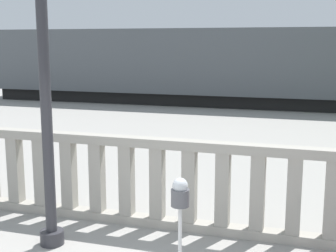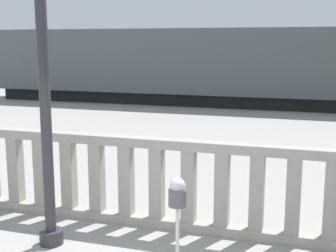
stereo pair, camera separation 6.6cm
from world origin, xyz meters
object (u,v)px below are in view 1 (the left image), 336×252
Objects in this scene: train_near at (257,66)px; train_far at (261,60)px; lamppost at (41,3)px; parking_meter at (180,202)px.

train_near is 0.95× the size of train_far.
train_far is (-0.74, 8.26, -0.04)m from train_near.
lamppost is 0.27× the size of train_near.
lamppost is 23.67m from train_far.
lamppost is 4.63× the size of parking_meter.
lamppost is at bearing 156.49° from parking_meter.
train_near is 8.30m from train_far.
parking_meter is 24.62m from train_far.
lamppost reaches higher than train_near.
train_near is at bearing 86.27° from lamppost.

